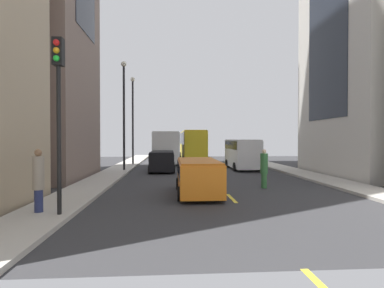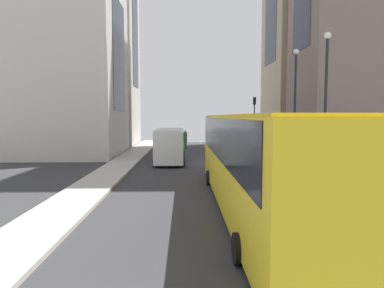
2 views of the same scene
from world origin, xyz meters
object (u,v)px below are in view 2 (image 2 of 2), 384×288
(streetcar_yellow, at_px, (251,154))
(traffic_light_near_corner, at_px, (254,111))
(delivery_van_white, at_px, (170,143))
(city_bus_white, at_px, (289,145))
(pedestrian_crossing_mid, at_px, (185,139))
(car_orange_0, at_px, (218,139))
(pedestrian_waiting_curb, at_px, (261,135))
(car_black_1, at_px, (256,149))

(streetcar_yellow, xyz_separation_m, traffic_light_near_corner, (-6.29, -28.77, 2.04))
(delivery_van_white, relative_size, traffic_light_near_corner, 0.98)
(city_bus_white, bearing_deg, traffic_light_near_corner, -97.68)
(delivery_van_white, bearing_deg, pedestrian_crossing_mid, -96.82)
(streetcar_yellow, height_order, delivery_van_white, streetcar_yellow)
(city_bus_white, bearing_deg, pedestrian_crossing_mid, -73.03)
(city_bus_white, distance_m, car_orange_0, 19.64)
(pedestrian_waiting_curb, bearing_deg, car_orange_0, -74.19)
(delivery_van_white, distance_m, car_black_1, 7.06)
(car_orange_0, bearing_deg, delivery_van_white, 67.70)
(traffic_light_near_corner, bearing_deg, delivery_van_white, 58.44)
(streetcar_yellow, relative_size, car_orange_0, 3.16)
(delivery_van_white, xyz_separation_m, traffic_light_near_corner, (-9.86, -16.05, 2.65))
(pedestrian_waiting_curb, bearing_deg, traffic_light_near_corner, -132.27)
(traffic_light_near_corner, bearing_deg, city_bus_white, 82.32)
(city_bus_white, height_order, delivery_van_white, city_bus_white)
(city_bus_white, bearing_deg, car_black_1, -91.52)
(city_bus_white, relative_size, delivery_van_white, 2.00)
(delivery_van_white, height_order, car_orange_0, delivery_van_white)
(pedestrian_waiting_curb, bearing_deg, car_black_1, -31.46)
(car_orange_0, height_order, pedestrian_crossing_mid, pedestrian_crossing_mid)
(streetcar_yellow, bearing_deg, traffic_light_near_corner, -102.32)
(city_bus_white, height_order, pedestrian_waiting_curb, city_bus_white)
(car_orange_0, xyz_separation_m, pedestrian_waiting_curb, (-5.75, -3.68, 0.31))
(pedestrian_crossing_mid, bearing_deg, streetcar_yellow, 90.18)
(car_black_1, height_order, pedestrian_crossing_mid, pedestrian_crossing_mid)
(city_bus_white, xyz_separation_m, traffic_light_near_corner, (-3.18, -23.60, 2.16))
(pedestrian_waiting_curb, bearing_deg, city_bus_white, -26.53)
(car_black_1, height_order, pedestrian_waiting_curb, pedestrian_waiting_curb)
(streetcar_yellow, relative_size, pedestrian_crossing_mid, 7.16)
(pedestrian_waiting_curb, bearing_deg, delivery_van_white, -51.04)
(pedestrian_waiting_curb, height_order, pedestrian_crossing_mid, pedestrian_waiting_curb)
(car_orange_0, height_order, traffic_light_near_corner, traffic_light_near_corner)
(car_orange_0, bearing_deg, car_black_1, 100.60)
(car_black_1, bearing_deg, car_orange_0, -79.40)
(traffic_light_near_corner, bearing_deg, pedestrian_crossing_mid, 33.75)
(city_bus_white, distance_m, pedestrian_crossing_mid, 18.67)
(delivery_van_white, height_order, car_black_1, delivery_van_white)
(delivery_van_white, distance_m, traffic_light_near_corner, 19.02)
(city_bus_white, xyz_separation_m, car_orange_0, (1.76, -19.53, -1.04))
(traffic_light_near_corner, bearing_deg, car_black_1, 78.68)
(streetcar_yellow, relative_size, traffic_light_near_corner, 2.58)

